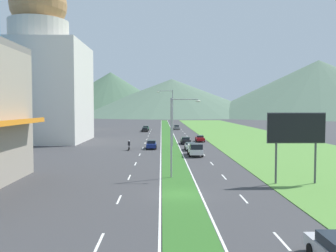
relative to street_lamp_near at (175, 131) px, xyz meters
name	(u,v)px	position (x,y,z in m)	size (l,w,h in m)	color
ground_plane	(181,195)	(0.21, -7.54, -4.96)	(600.00, 600.00, 0.00)	#38383A
grass_median	(168,137)	(0.21, 52.46, -4.93)	(3.20, 240.00, 0.06)	#2D6023
grass_verge_right	(249,137)	(20.81, 52.46, -4.93)	(24.00, 240.00, 0.06)	#518438
lane_dash_left_1	(99,242)	(-4.89, -18.24, -4.96)	(0.16, 2.80, 0.01)	silver
lane_dash_left_2	(119,199)	(-4.89, -8.95, -4.96)	(0.16, 2.80, 0.01)	silver
lane_dash_left_3	(129,177)	(-4.89, 0.35, -4.96)	(0.16, 2.80, 0.01)	silver
lane_dash_left_4	(136,164)	(-4.89, 9.64, -4.96)	(0.16, 2.80, 0.01)	silver
lane_dash_left_5	(140,155)	(-4.89, 18.94, -4.96)	(0.16, 2.80, 0.01)	silver
lane_dash_left_6	(143,148)	(-4.89, 28.24, -4.96)	(0.16, 2.80, 0.01)	silver
lane_dash_left_7	(145,143)	(-4.89, 37.53, -4.96)	(0.16, 2.80, 0.01)	silver
lane_dash_left_8	(147,139)	(-4.89, 46.83, -4.96)	(0.16, 2.80, 0.01)	silver
lane_dash_left_9	(148,136)	(-4.89, 56.12, -4.96)	(0.16, 2.80, 0.01)	silver
lane_dash_left_10	(149,134)	(-4.89, 65.42, -4.96)	(0.16, 2.80, 0.01)	silver
lane_dash_left_11	(150,131)	(-4.89, 74.71, -4.96)	(0.16, 2.80, 0.01)	silver
lane_dash_left_12	(151,130)	(-4.89, 84.01, -4.96)	(0.16, 2.80, 0.01)	silver
lane_dash_right_1	(282,241)	(5.31, -18.24, -4.96)	(0.16, 2.80, 0.01)	silver
lane_dash_right_2	(244,199)	(5.31, -8.95, -4.96)	(0.16, 2.80, 0.01)	silver
lane_dash_right_3	(224,177)	(5.31, 0.35, -4.96)	(0.16, 2.80, 0.01)	silver
lane_dash_right_4	(212,164)	(5.31, 9.64, -4.96)	(0.16, 2.80, 0.01)	silver
lane_dash_right_5	(204,154)	(5.31, 18.94, -4.96)	(0.16, 2.80, 0.01)	silver
lane_dash_right_6	(198,148)	(5.31, 28.24, -4.96)	(0.16, 2.80, 0.01)	silver
lane_dash_right_7	(193,143)	(5.31, 37.53, -4.96)	(0.16, 2.80, 0.01)	silver
lane_dash_right_8	(190,139)	(5.31, 46.83, -4.96)	(0.16, 2.80, 0.01)	silver
lane_dash_right_9	(187,136)	(5.31, 56.12, -4.96)	(0.16, 2.80, 0.01)	silver
lane_dash_right_10	(185,133)	(5.31, 65.42, -4.96)	(0.16, 2.80, 0.01)	silver
lane_dash_right_11	(183,131)	(5.31, 74.71, -4.96)	(0.16, 2.80, 0.01)	silver
lane_dash_right_12	(181,130)	(5.31, 84.01, -4.96)	(0.16, 2.80, 0.01)	silver
edge_line_median_left	(161,137)	(-1.54, 52.46, -4.96)	(0.16, 240.00, 0.01)	silver
edge_line_median_right	(175,137)	(1.96, 52.46, -4.96)	(0.16, 240.00, 0.01)	silver
domed_building	(40,74)	(-28.18, 41.90, 9.85)	(19.83, 19.83, 36.04)	silver
midrise_colored	(62,91)	(-35.73, 86.83, 8.06)	(15.15, 15.15, 26.04)	#B7B2A8
hill_far_left	(111,94)	(-47.60, 290.66, 14.82)	(128.92, 128.92, 39.57)	#47664C
hill_far_center	(172,98)	(7.44, 270.30, 10.96)	(168.16, 168.16, 31.84)	#516B56
hill_far_right	(318,89)	(122.46, 244.62, 17.45)	(189.44, 189.44, 44.83)	#516B56
street_lamp_near	(175,131)	(0.00, 0.00, 0.00)	(3.20, 0.33, 8.50)	#99999E
street_lamp_mid	(171,114)	(0.44, 31.42, 1.20)	(3.14, 0.28, 10.85)	#99999E
billboard_roadside	(296,131)	(11.70, -3.32, 0.26)	(5.73, 0.28, 6.99)	#4C4C51
car_0	(200,138)	(7.01, 40.52, -4.25)	(1.85, 4.23, 1.39)	maroon
car_1	(190,146)	(3.68, 24.84, -4.26)	(1.98, 4.02, 1.35)	#B2B2B7
car_2	(186,140)	(3.56, 35.65, -4.23)	(1.97, 4.36, 1.42)	black
car_3	(146,128)	(-6.55, 79.53, -4.18)	(1.97, 4.52, 1.50)	#0C5128
car_4	(145,129)	(-6.58, 73.58, -4.25)	(1.91, 4.39, 1.37)	black
car_5	(151,144)	(-3.25, 27.29, -4.18)	(1.86, 4.71, 1.55)	navy
car_6	(177,127)	(3.70, 83.86, -4.18)	(1.94, 4.07, 1.56)	slate
pickup_truck_0	(195,150)	(3.81, 17.36, -3.98)	(2.18, 5.40, 2.00)	silver
motorcycle_rider	(129,146)	(-7.12, 24.94, -4.22)	(0.36, 2.00, 1.80)	black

